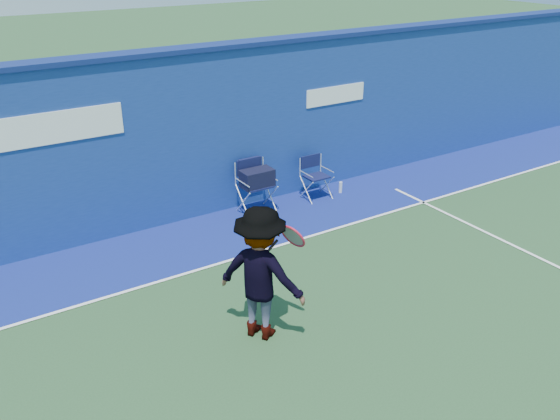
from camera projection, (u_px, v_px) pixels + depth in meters
ground at (342, 379)px, 7.02m from camera, size 80.00×80.00×0.00m
stadium_wall at (163, 139)px, 10.36m from camera, size 24.00×0.50×3.08m
out_of_bounds_strip at (195, 242)px, 10.17m from camera, size 24.00×1.80×0.01m
court_lines at (312, 351)px, 7.48m from camera, size 24.00×12.00×0.01m
directors_chair_left at (256, 191)px, 11.10m from camera, size 0.60×0.55×1.01m
directors_chair_right at (316, 185)px, 11.79m from camera, size 0.50×0.45×0.84m
water_bottle at (341, 187)px, 12.07m from camera, size 0.07×0.07×0.23m
tennis_player at (261, 274)px, 7.46m from camera, size 1.21×1.35×1.81m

